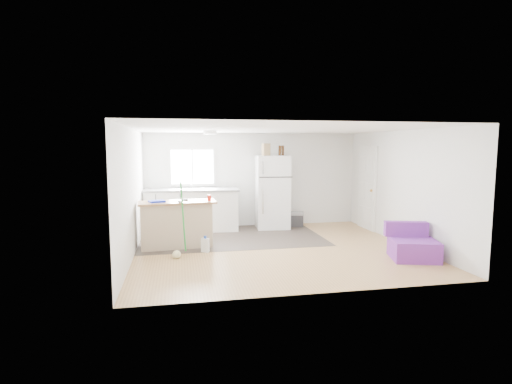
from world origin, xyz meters
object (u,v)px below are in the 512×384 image
purple_seat (412,246)px  cleaner_jug (205,245)px  peninsula (177,224)px  mop (178,245)px  cardboard_box (266,150)px  bottle_right (283,151)px  blue_tray (157,201)px  bottle_left (280,151)px  red_cup (209,198)px  refrigerator (272,192)px  kitchen_cabinets (192,209)px  cooler (294,219)px

purple_seat → cleaner_jug: bearing=178.1°
peninsula → mop: mop is taller
cardboard_box → bottle_right: cardboard_box is taller
blue_tray → bottle_left: bearing=28.3°
red_cup → bottle_left: bearing=39.1°
refrigerator → purple_seat: 3.82m
blue_tray → mop: bearing=-61.4°
kitchen_cabinets → cardboard_box: bearing=1.9°
purple_seat → blue_tray: (-4.64, 1.63, 0.73)m
cardboard_box → cleaner_jug: bearing=-129.5°
red_cup → cleaner_jug: bearing=-104.5°
cooler → bottle_right: 1.80m
kitchen_cabinets → refrigerator: (2.01, -0.04, 0.39)m
cooler → cardboard_box: bearing=-157.0°
cleaner_jug → kitchen_cabinets: bearing=117.7°
red_cup → bottle_left: size_ratio=0.48×
kitchen_cabinets → cardboard_box: 2.35m
cleaner_jug → blue_tray: 1.31m
bottle_left → cardboard_box: bearing=-178.1°
refrigerator → mop: size_ratio=1.28×
kitchen_cabinets → purple_seat: (3.89, -3.29, -0.29)m
refrigerator → mop: refrigerator is taller
bottle_left → bottle_right: size_ratio=1.00×
blue_tray → peninsula: bearing=9.2°
peninsula → cleaner_jug: 0.82m
refrigerator → purple_seat: (1.88, -3.25, -0.68)m
kitchen_cabinets → mop: 2.44m
cleaner_jug → cardboard_box: bearing=73.2°
refrigerator → cooler: bearing=10.3°
cardboard_box → bottle_left: (0.36, 0.01, -0.02)m
blue_tray → kitchen_cabinets: bearing=65.9°
peninsula → bottle_left: bearing=26.2°
kitchen_cabinets → cooler: size_ratio=4.31×
peninsula → bottle_right: 3.42m
purple_seat → bottle_left: size_ratio=3.84×
cooler → mop: mop is taller
purple_seat → kitchen_cabinets: bearing=155.7°
mop → cardboard_box: cardboard_box is taller
refrigerator → purple_seat: bearing=-55.9°
kitchen_cabinets → mop: (-0.34, -2.40, -0.29)m
peninsula → cleaner_jug: size_ratio=4.93×
peninsula → refrigerator: refrigerator is taller
cleaner_jug → cardboard_box: size_ratio=1.07×
blue_tray → cardboard_box: size_ratio=1.00×
peninsula → cardboard_box: size_ratio=5.29×
cardboard_box → kitchen_cabinets: bearing=177.1°
kitchen_cabinets → peninsula: 1.64m
blue_tray → bottle_right: (3.02, 1.64, 0.99)m
cooler → bottle_right: (-0.33, -0.05, 1.77)m
red_cup → bottle_right: 2.71m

